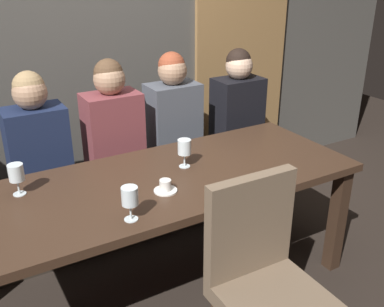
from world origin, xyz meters
TOP-DOWN VIEW (x-y plane):
  - ground at (0.00, 0.00)m, footprint 9.00×9.00m
  - back_wall_tiled at (0.00, 1.22)m, footprint 6.00×0.12m
  - arched_door at (1.35, 1.15)m, footprint 0.90×0.05m
  - dining_table at (0.00, 0.00)m, footprint 2.20×0.84m
  - banquette_bench at (0.00, 0.70)m, footprint 2.50×0.44m
  - chair_near_side at (0.14, -0.72)m, footprint 0.45×0.45m
  - diner_redhead at (-0.48, 0.70)m, footprint 0.36×0.24m
  - diner_bearded at (-0.01, 0.68)m, footprint 0.36×0.24m
  - diner_far_end at (0.46, 0.72)m, footprint 0.36×0.24m
  - diner_near_end at (1.00, 0.69)m, footprint 0.36×0.24m
  - wine_glass_center_back at (-0.69, 0.20)m, footprint 0.08×0.08m
  - wine_glass_far_left at (-0.30, -0.30)m, footprint 0.08×0.08m
  - wine_glass_center_front at (0.19, 0.07)m, footprint 0.08×0.08m
  - espresso_cup at (-0.04, -0.14)m, footprint 0.12×0.12m

SIDE VIEW (x-z plane):
  - ground at x=0.00m, z-range 0.00..0.00m
  - banquette_bench at x=0.00m, z-range 0.00..0.45m
  - chair_near_side at x=0.14m, z-range 0.07..1.05m
  - dining_table at x=0.00m, z-range 0.28..1.02m
  - espresso_cup at x=-0.04m, z-range 0.73..0.80m
  - diner_near_end at x=1.00m, z-range 0.43..1.22m
  - diner_redhead at x=-0.48m, z-range 0.43..1.22m
  - diner_far_end at x=0.46m, z-range 0.43..1.24m
  - diner_bearded at x=-0.01m, z-range 0.43..1.25m
  - wine_glass_far_left at x=-0.30m, z-range 0.77..0.93m
  - wine_glass_center_front at x=0.19m, z-range 0.77..0.93m
  - wine_glass_center_back at x=-0.69m, z-range 0.77..0.94m
  - arched_door at x=1.35m, z-range 0.09..2.64m
  - back_wall_tiled at x=0.00m, z-range 0.00..3.00m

